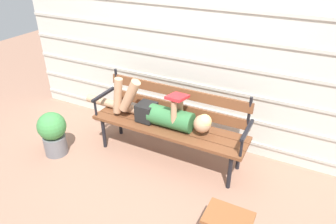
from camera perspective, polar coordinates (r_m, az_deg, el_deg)
The scene contains 6 objects.
ground_plane at distance 3.68m, azimuth -0.54°, elevation -8.90°, with size 12.00×12.00×0.00m, color #936B56.
house_siding at distance 3.67m, azimuth 4.05°, elevation 9.77°, with size 4.82×0.08×2.10m.
park_bench at distance 3.51m, azimuth 0.51°, elevation -1.35°, with size 1.81×0.46×0.89m.
reclining_person at distance 3.45m, azimuth -1.73°, elevation -0.06°, with size 1.68×0.26×0.52m.
footstool at distance 2.73m, azimuth 10.99°, elevation -19.30°, with size 0.39×0.29×0.32m.
potted_plant at distance 3.87m, azimuth -20.47°, elevation -3.49°, with size 0.33×0.33×0.55m.
Camera 1 is at (1.35, -2.55, 2.28)m, focal length 33.03 mm.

